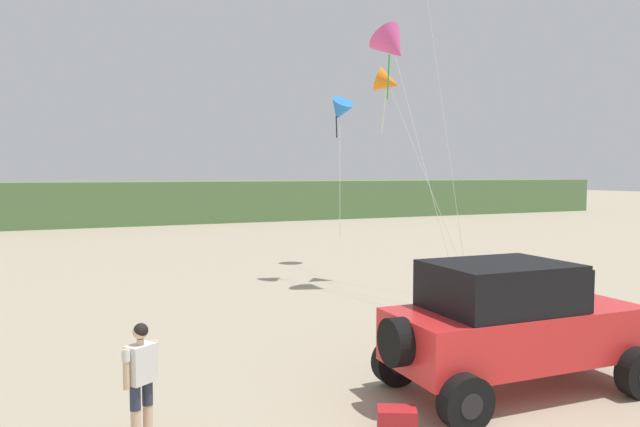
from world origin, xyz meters
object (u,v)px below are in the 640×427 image
at_px(jeep, 512,323).
at_px(kite_white_parafoil, 393,46).
at_px(person_watching, 141,374).
at_px(kite_yellow_diamond, 388,83).
at_px(cooler_box, 397,421).
at_px(kite_red_delta, 340,111).

bearing_deg(jeep, kite_white_parafoil, 71.65).
distance_m(jeep, person_watching, 6.11).
distance_m(jeep, kite_yellow_diamond, 12.01).
relative_size(jeep, person_watching, 2.94).
relative_size(cooler_box, kite_white_parafoil, 0.07).
distance_m(cooler_box, kite_yellow_diamond, 13.99).
xyz_separation_m(cooler_box, kite_red_delta, (6.58, 15.08, 6.17)).
relative_size(jeep, kite_white_parafoil, 0.58).
height_order(cooler_box, kite_yellow_diamond, kite_yellow_diamond).
xyz_separation_m(cooler_box, kite_white_parafoil, (5.56, 9.29, 7.59)).
height_order(cooler_box, kite_white_parafoil, kite_white_parafoil).
bearing_deg(kite_yellow_diamond, jeep, -109.37).
height_order(jeep, cooler_box, jeep).
bearing_deg(cooler_box, person_watching, -174.84).
bearing_deg(kite_yellow_diamond, kite_white_parafoil, -115.72).
relative_size(cooler_box, kite_yellow_diamond, 0.07).
xyz_separation_m(person_watching, cooler_box, (3.37, -1.37, -0.75)).
height_order(person_watching, cooler_box, person_watching).
bearing_deg(kite_red_delta, cooler_box, -113.58).
bearing_deg(person_watching, kite_white_parafoil, 41.60).
bearing_deg(jeep, person_watching, 173.06).
relative_size(person_watching, kite_red_delta, 0.24).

